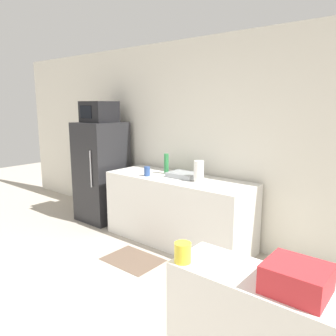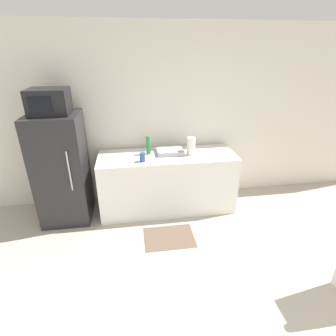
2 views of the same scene
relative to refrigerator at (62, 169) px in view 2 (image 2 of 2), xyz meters
name	(u,v)px [view 2 (image 2 of 2)]	position (x,y,z in m)	size (l,w,h in m)	color
wall_back	(165,118)	(1.49, 0.45, 0.55)	(8.00, 0.06, 2.60)	silver
refrigerator	(62,169)	(0.00, 0.00, 0.00)	(0.64, 0.67, 1.51)	#232326
microwave	(49,101)	(0.00, 0.00, 0.91)	(0.46, 0.42, 0.31)	black
counter	(167,182)	(1.45, 0.04, -0.32)	(1.96, 0.69, 0.86)	silver
sink_basin	(170,151)	(1.50, 0.09, 0.14)	(0.38, 0.28, 0.06)	#9EA3A8
bottle_tall	(148,145)	(1.19, 0.12, 0.24)	(0.06, 0.06, 0.27)	#2D7F42
bottle_short	(143,157)	(1.09, -0.15, 0.17)	(0.08, 0.08, 0.12)	#2D4C8C
paper_towel_roll	(191,146)	(1.79, 0.00, 0.24)	(0.12, 0.12, 0.25)	white
kitchen_rug	(169,237)	(1.37, -0.70, -0.75)	(0.65, 0.48, 0.01)	brown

